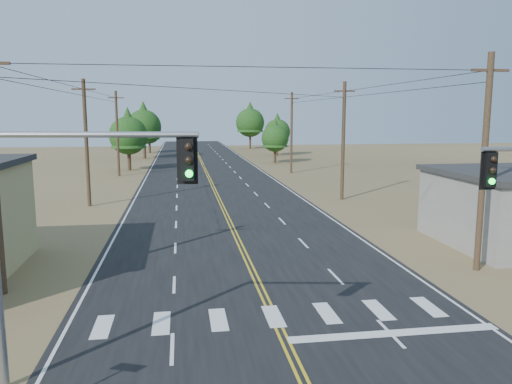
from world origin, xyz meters
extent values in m
cube|color=black|center=(0.00, 30.00, 0.01)|extent=(15.00, 200.00, 0.02)
cylinder|color=#4C3826|center=(-10.50, 32.00, 5.00)|extent=(0.30, 0.30, 10.00)
cube|color=#4C3826|center=(-10.50, 32.00, 9.20)|extent=(1.80, 0.12, 0.12)
cylinder|color=#4C3826|center=(-10.50, 52.00, 5.00)|extent=(0.30, 0.30, 10.00)
cube|color=#4C3826|center=(-10.50, 52.00, 9.20)|extent=(1.80, 0.12, 0.12)
cylinder|color=#4C3826|center=(10.50, 12.00, 5.00)|extent=(0.30, 0.30, 10.00)
cube|color=#4C3826|center=(10.50, 12.00, 9.20)|extent=(1.80, 0.12, 0.12)
cylinder|color=#4C3826|center=(10.50, 32.00, 5.00)|extent=(0.30, 0.30, 10.00)
cube|color=#4C3826|center=(10.50, 32.00, 9.20)|extent=(1.80, 0.12, 0.12)
cylinder|color=#4C3826|center=(10.50, 52.00, 5.00)|extent=(0.30, 0.30, 10.00)
cube|color=#4C3826|center=(10.50, 52.00, 9.20)|extent=(1.80, 0.12, 0.12)
cylinder|color=gray|center=(-5.37, 4.00, 6.76)|extent=(5.28, 1.00, 0.15)
cube|color=black|center=(-3.03, 3.62, 6.14)|extent=(0.37, 0.34, 1.05)
sphere|color=black|center=(-3.00, 3.45, 6.48)|extent=(0.19, 0.19, 0.19)
sphere|color=black|center=(-3.00, 3.45, 6.14)|extent=(0.19, 0.19, 0.19)
sphere|color=#0CE533|center=(-3.00, 3.45, 5.81)|extent=(0.19, 0.19, 0.19)
cube|color=black|center=(5.40, 3.96, 5.72)|extent=(0.31, 0.27, 0.97)
sphere|color=black|center=(5.40, 3.80, 6.03)|extent=(0.18, 0.18, 0.18)
sphere|color=black|center=(5.40, 3.80, 5.72)|extent=(0.18, 0.18, 0.18)
sphere|color=#0CE533|center=(5.40, 3.80, 5.41)|extent=(0.18, 0.18, 0.18)
cylinder|color=#3F2D1E|center=(-9.86, 58.19, 1.49)|extent=(0.47, 0.47, 2.98)
cone|color=#134413|center=(-9.86, 58.19, 5.62)|extent=(4.63, 4.63, 5.29)
sphere|color=#134413|center=(-9.86, 58.19, 4.55)|extent=(4.96, 4.96, 4.96)
cylinder|color=#3F2D1E|center=(-9.10, 76.19, 1.71)|extent=(0.46, 0.46, 3.43)
cone|color=#134413|center=(-9.10, 76.19, 6.48)|extent=(5.34, 5.34, 6.10)
sphere|color=#134413|center=(-9.10, 76.19, 5.24)|extent=(5.72, 5.72, 5.72)
cylinder|color=#3F2D1E|center=(-9.00, 88.82, 1.28)|extent=(0.43, 0.43, 2.55)
cone|color=#134413|center=(-9.00, 88.82, 4.82)|extent=(3.97, 3.97, 4.54)
sphere|color=#134413|center=(-9.00, 88.82, 3.90)|extent=(4.26, 4.26, 4.26)
cylinder|color=#3F2D1E|center=(10.93, 65.12, 1.22)|extent=(0.41, 0.41, 2.45)
cone|color=#134413|center=(10.93, 65.12, 4.63)|extent=(3.81, 3.81, 4.35)
sphere|color=#134413|center=(10.93, 65.12, 3.74)|extent=(4.08, 4.08, 4.08)
cylinder|color=#3F2D1E|center=(14.00, 79.04, 1.37)|extent=(0.44, 0.44, 2.74)
cone|color=#134413|center=(14.00, 79.04, 5.18)|extent=(4.27, 4.27, 4.88)
sphere|color=#134413|center=(14.00, 79.04, 4.19)|extent=(4.57, 4.57, 4.57)
cylinder|color=#3F2D1E|center=(11.61, 97.07, 1.82)|extent=(0.45, 0.45, 3.64)
cone|color=#134413|center=(11.61, 97.07, 6.87)|extent=(5.66, 5.66, 6.47)
sphere|color=#134413|center=(11.61, 97.07, 5.56)|extent=(6.07, 6.07, 6.07)
camera|label=1|loc=(-3.20, -8.87, 7.25)|focal=35.00mm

